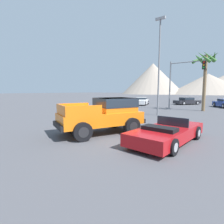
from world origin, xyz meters
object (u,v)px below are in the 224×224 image
red_convertible_car (167,133)px  parked_car_white (141,101)px  parked_car_dark (187,101)px  street_lamp_post (159,59)px  palm_tree_tall (205,66)px  traffic_light_main (184,75)px  orange_pickup_truck (106,113)px

red_convertible_car → parked_car_white: bearing=125.3°
parked_car_dark → street_lamp_post: (1.46, -15.46, 4.60)m
red_convertible_car → palm_tree_tall: (-1.27, 14.57, 4.58)m
street_lamp_post → parked_car_white: bearing=125.4°
palm_tree_tall → traffic_light_main: bearing=-170.0°
red_convertible_car → traffic_light_main: traffic_light_main is taller
parked_car_dark → street_lamp_post: 16.19m
parked_car_dark → street_lamp_post: size_ratio=0.52×
orange_pickup_truck → palm_tree_tall: (2.08, 14.87, 3.94)m
traffic_light_main → palm_tree_tall: (2.17, 0.38, 0.89)m
orange_pickup_truck → street_lamp_post: size_ratio=0.57×
traffic_light_main → palm_tree_tall: bearing=10.0°
palm_tree_tall → red_convertible_car: bearing=-85.0°
orange_pickup_truck → street_lamp_post: street_lamp_post is taller
street_lamp_post → red_convertible_car: bearing=-64.0°
red_convertible_car → street_lamp_post: 10.09m
orange_pickup_truck → street_lamp_post: bearing=117.5°
parked_car_dark → palm_tree_tall: bearing=-30.4°
red_convertible_car → traffic_light_main: (-3.44, 14.19, 3.69)m
red_convertible_car → street_lamp_post: (-3.91, 8.00, 4.76)m
orange_pickup_truck → parked_car_dark: bearing=118.5°
street_lamp_post → parked_car_dark: bearing=95.4°
orange_pickup_truck → traffic_light_main: bearing=114.0°
parked_car_dark → traffic_light_main: 10.10m
parked_car_dark → red_convertible_car: bearing=-42.2°
orange_pickup_truck → red_convertible_car: orange_pickup_truck is taller
traffic_light_main → street_lamp_post: bearing=-94.3°
parked_car_dark → parked_car_white: size_ratio=1.01×
street_lamp_post → traffic_light_main: bearing=85.7°
red_convertible_car → traffic_light_main: bearing=107.4°
orange_pickup_truck → parked_car_dark: 23.84m
orange_pickup_truck → palm_tree_tall: 15.52m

